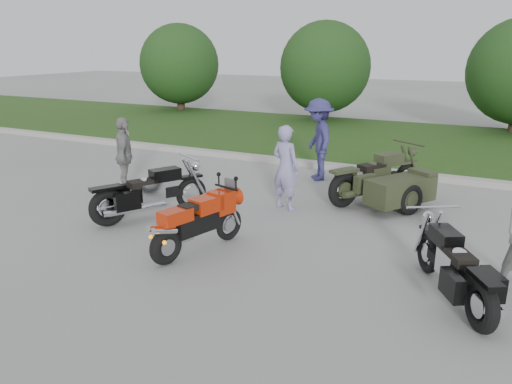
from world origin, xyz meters
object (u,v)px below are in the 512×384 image
at_px(cruiser_sidecar, 389,185).
at_px(person_denim, 318,140).
at_px(person_back, 124,156).
at_px(cruiser_right, 456,271).
at_px(sportbike_red, 197,221).
at_px(person_stripe, 286,168).
at_px(cruiser_left, 146,195).

height_order(cruiser_sidecar, person_denim, person_denim).
bearing_deg(person_back, cruiser_right, -143.60).
relative_size(sportbike_red, person_stripe, 1.09).
bearing_deg(person_stripe, sportbike_red, 96.96).
height_order(person_denim, person_back, person_denim).
bearing_deg(person_denim, cruiser_left, -58.48).
bearing_deg(person_stripe, person_back, 23.64).
xyz_separation_m(cruiser_sidecar, person_denim, (-1.96, 1.37, 0.51)).
xyz_separation_m(cruiser_sidecar, person_back, (-5.28, -1.52, 0.37)).
bearing_deg(cruiser_sidecar, person_back, -132.02).
bearing_deg(person_stripe, cruiser_right, 159.07).
bearing_deg(cruiser_sidecar, sportbike_red, -89.14).
xyz_separation_m(sportbike_red, person_back, (-3.14, 2.04, 0.30)).
bearing_deg(cruiser_left, person_back, 170.74).
bearing_deg(cruiser_sidecar, cruiser_left, -113.29).
relative_size(cruiser_sidecar, person_denim, 1.20).
height_order(cruiser_right, person_denim, person_denim).
relative_size(person_stripe, person_denim, 0.87).
relative_size(cruiser_sidecar, person_back, 1.40).
distance_m(cruiser_sidecar, person_back, 5.51).
relative_size(person_stripe, person_back, 1.01).
xyz_separation_m(cruiser_left, person_back, (-1.46, 1.14, 0.36)).
distance_m(cruiser_left, person_denim, 4.47).
height_order(sportbike_red, person_denim, person_denim).
bearing_deg(person_stripe, cruiser_sidecar, -135.35).
xyz_separation_m(cruiser_right, cruiser_sidecar, (-1.57, 3.44, 0.02)).
xyz_separation_m(cruiser_left, person_stripe, (2.05, 1.66, 0.37)).
xyz_separation_m(cruiser_right, person_stripe, (-3.34, 2.44, 0.41)).
bearing_deg(person_denim, person_back, -82.59).
height_order(sportbike_red, cruiser_sidecar, cruiser_sidecar).
bearing_deg(person_denim, person_stripe, -29.10).
bearing_deg(cruiser_right, cruiser_left, 141.76).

